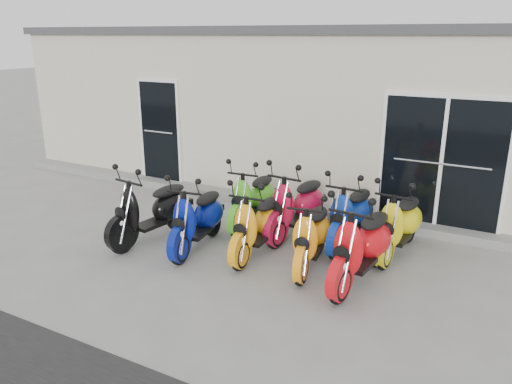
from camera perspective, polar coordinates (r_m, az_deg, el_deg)
ground at (r=7.91m, az=-2.08°, el=-6.35°), size 80.00×80.00×0.00m
building at (r=12.11m, az=10.55°, el=9.69°), size 14.00×6.00×3.20m
roof_cap at (r=12.00m, az=11.02°, el=17.65°), size 14.20×6.20×0.16m
front_step at (r=9.56m, az=4.05°, el=-1.58°), size 14.00×0.40×0.15m
door_left at (r=11.03m, az=-10.90°, el=7.11°), size 1.07×0.08×2.22m
door_right at (r=8.69m, az=20.48°, el=3.50°), size 2.02×0.08×2.22m
scooter_front_black at (r=8.11m, az=-11.92°, el=-1.04°), size 0.89×1.89×1.34m
scooter_front_blue at (r=7.69m, az=-6.72°, el=-2.03°), size 0.87×1.81×1.29m
scooter_front_orange_a at (r=7.43m, az=0.27°, el=-2.70°), size 0.69×1.74×1.27m
scooter_front_orange_b at (r=7.09m, az=6.43°, el=-3.99°), size 0.86×1.75×1.24m
scooter_front_red at (r=6.71m, az=12.09°, el=-4.85°), size 0.87×1.94×1.39m
scooter_back_green at (r=8.56m, az=-0.34°, el=0.12°), size 0.73×1.76×1.28m
scooter_back_red at (r=8.14m, az=4.71°, el=-0.56°), size 0.86×1.90×1.36m
scooter_back_blue at (r=7.89m, az=10.86°, el=-1.65°), size 0.69×1.78×1.31m
scooter_back_yellow at (r=7.73m, az=16.20°, el=-2.53°), size 0.78×1.79×1.29m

